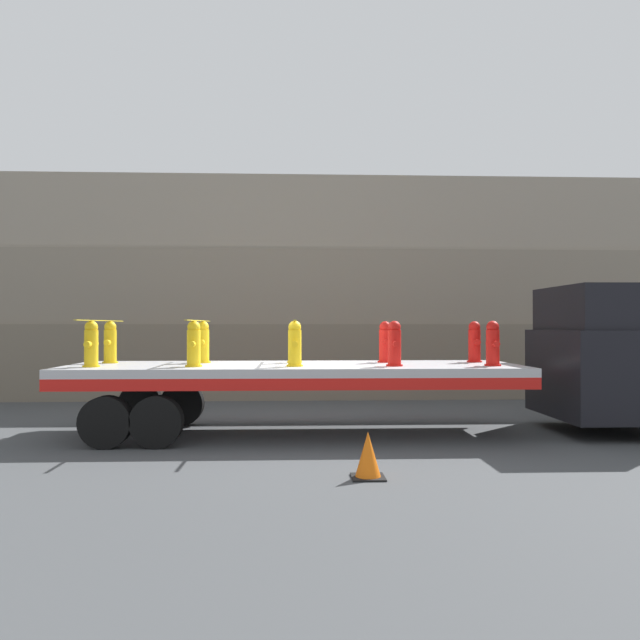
{
  "coord_description": "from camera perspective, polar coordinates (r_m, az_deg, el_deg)",
  "views": [
    {
      "loc": [
        -0.03,
        -11.61,
        2.03
      ],
      "look_at": [
        0.47,
        0.0,
        2.13
      ],
      "focal_mm": 35.0,
      "sensor_mm": 36.0,
      "label": 1
    }
  ],
  "objects": [
    {
      "name": "ground_plane",
      "position": [
        11.78,
        -2.33,
        -10.4
      ],
      "size": [
        120.0,
        120.0,
        0.0
      ],
      "primitive_type": "plane",
      "color": "#3F4244"
    },
    {
      "name": "rock_cliff",
      "position": [
        18.46,
        -2.38,
        2.81
      ],
      "size": [
        60.0,
        3.3,
        6.19
      ],
      "color": "#706656",
      "rests_on": "ground_plane"
    },
    {
      "name": "truck_cab",
      "position": [
        13.17,
        25.58,
        -3.23
      ],
      "size": [
        2.54,
        2.68,
        2.77
      ],
      "color": "black",
      "rests_on": "ground_plane"
    },
    {
      "name": "flatbed_trailer",
      "position": [
        11.66,
        -5.02,
        -5.29
      ],
      "size": [
        8.31,
        2.66,
        1.3
      ],
      "color": "#B2B2B7",
      "rests_on": "ground_plane"
    },
    {
      "name": "fire_hydrant_yellow_near_0",
      "position": [
        11.6,
        -20.19,
        -2.12
      ],
      "size": [
        0.3,
        0.5,
        0.81
      ],
      "color": "gold",
      "rests_on": "flatbed_trailer"
    },
    {
      "name": "fire_hydrant_yellow_far_0",
      "position": [
        12.68,
        -18.63,
        -1.99
      ],
      "size": [
        0.3,
        0.5,
        0.81
      ],
      "color": "gold",
      "rests_on": "flatbed_trailer"
    },
    {
      "name": "fire_hydrant_yellow_near_1",
      "position": [
        11.19,
        -11.47,
        -2.2
      ],
      "size": [
        0.3,
        0.5,
        0.81
      ],
      "color": "gold",
      "rests_on": "flatbed_trailer"
    },
    {
      "name": "fire_hydrant_yellow_far_1",
      "position": [
        12.3,
        -10.65,
        -2.05
      ],
      "size": [
        0.3,
        0.5,
        0.81
      ],
      "color": "gold",
      "rests_on": "flatbed_trailer"
    },
    {
      "name": "fire_hydrant_yellow_near_2",
      "position": [
        11.05,
        -2.32,
        -2.23
      ],
      "size": [
        0.3,
        0.5,
        0.81
      ],
      "color": "gold",
      "rests_on": "flatbed_trailer"
    },
    {
      "name": "fire_hydrant_yellow_far_2",
      "position": [
        12.18,
        -2.34,
        -2.07
      ],
      "size": [
        0.3,
        0.5,
        0.81
      ],
      "color": "gold",
      "rests_on": "flatbed_trailer"
    },
    {
      "name": "fire_hydrant_red_near_3",
      "position": [
        11.2,
        6.82,
        -2.21
      ],
      "size": [
        0.3,
        0.5,
        0.81
      ],
      "color": "red",
      "rests_on": "flatbed_trailer"
    },
    {
      "name": "fire_hydrant_red_far_3",
      "position": [
        12.31,
        5.97,
        -2.05
      ],
      "size": [
        0.3,
        0.5,
        0.81
      ],
      "color": "red",
      "rests_on": "flatbed_trailer"
    },
    {
      "name": "fire_hydrant_red_near_4",
      "position": [
        11.62,
        15.51,
        -2.13
      ],
      "size": [
        0.3,
        0.5,
        0.81
      ],
      "color": "red",
      "rests_on": "flatbed_trailer"
    },
    {
      "name": "fire_hydrant_red_far_4",
      "position": [
        12.69,
        13.94,
        -1.99
      ],
      "size": [
        0.3,
        0.5,
        0.81
      ],
      "color": "red",
      "rests_on": "flatbed_trailer"
    },
    {
      "name": "cargo_strap_rear",
      "position": [
        12.13,
        -19.37,
        -0.05
      ],
      "size": [
        0.05,
        2.77,
        0.01
      ],
      "color": "yellow",
      "rests_on": "fire_hydrant_yellow_near_0"
    },
    {
      "name": "cargo_strap_middle",
      "position": [
        11.74,
        -11.04,
        -0.06
      ],
      "size": [
        0.05,
        2.77,
        0.01
      ],
      "color": "yellow",
      "rests_on": "fire_hydrant_yellow_near_1"
    },
    {
      "name": "cargo_strap_front",
      "position": [
        11.61,
        -2.33,
        -0.06
      ],
      "size": [
        0.05,
        2.77,
        0.01
      ],
      "color": "yellow",
      "rests_on": "fire_hydrant_yellow_near_2"
    },
    {
      "name": "traffic_cone",
      "position": [
        8.48,
        4.41,
        -12.24
      ],
      "size": [
        0.44,
        0.44,
        0.62
      ],
      "color": "black",
      "rests_on": "ground_plane"
    }
  ]
}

